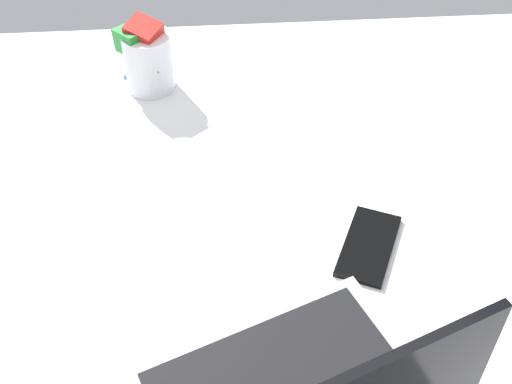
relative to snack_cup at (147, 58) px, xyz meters
The scene contains 3 objects.
bed_mattress 50.83cm from the snack_cup, 97.39° to the left, with size 180.00×140.00×18.00cm, color white.
snack_cup is the anchor object (origin of this frame).
cell_phone 54.56cm from the snack_cup, 127.32° to the left, with size 6.80×14.00×0.80cm, color black.
Camera 1 is at (-5.59, 57.79, 89.92)cm, focal length 46.72 mm.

